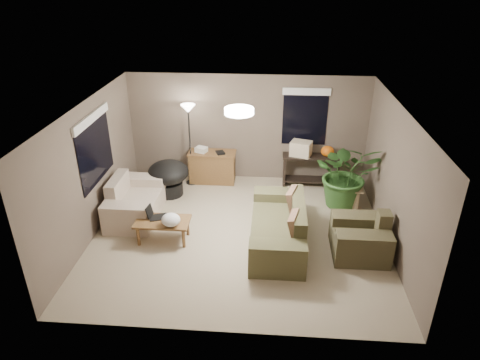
# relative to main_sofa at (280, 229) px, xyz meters

# --- Properties ---
(room_shell) EXTENTS (5.50, 5.50, 5.50)m
(room_shell) POSITION_rel_main_sofa_xyz_m (-0.77, 0.23, 0.96)
(room_shell) COLOR tan
(room_shell) RESTS_ON ground
(main_sofa) EXTENTS (0.95, 2.20, 0.85)m
(main_sofa) POSITION_rel_main_sofa_xyz_m (0.00, 0.00, 0.00)
(main_sofa) COLOR #48462B
(main_sofa) RESTS_ON ground
(throw_pillows) EXTENTS (0.35, 1.39, 0.47)m
(throw_pillows) POSITION_rel_main_sofa_xyz_m (0.26, -0.00, 0.36)
(throw_pillows) COLOR #8C7251
(throw_pillows) RESTS_ON main_sofa
(loveseat) EXTENTS (0.90, 1.60, 0.85)m
(loveseat) POSITION_rel_main_sofa_xyz_m (-2.96, 0.75, 0.00)
(loveseat) COLOR beige
(loveseat) RESTS_ON ground
(armchair) EXTENTS (0.95, 1.00, 0.85)m
(armchair) POSITION_rel_main_sofa_xyz_m (1.43, -0.22, 0.00)
(armchair) COLOR #47412A
(armchair) RESTS_ON ground
(coffee_table) EXTENTS (1.00, 0.55, 0.42)m
(coffee_table) POSITION_rel_main_sofa_xyz_m (-2.16, -0.09, 0.06)
(coffee_table) COLOR brown
(coffee_table) RESTS_ON ground
(laptop) EXTENTS (0.40, 0.33, 0.24)m
(laptop) POSITION_rel_main_sofa_xyz_m (-2.33, 0.01, 0.19)
(laptop) COLOR black
(laptop) RESTS_ON coffee_table
(plastic_bag) EXTENTS (0.38, 0.35, 0.24)m
(plastic_bag) POSITION_rel_main_sofa_xyz_m (-1.96, -0.24, 0.25)
(plastic_bag) COLOR white
(plastic_bag) RESTS_ON coffee_table
(desk) EXTENTS (1.10, 0.50, 0.75)m
(desk) POSITION_rel_main_sofa_xyz_m (-1.57, 2.42, 0.08)
(desk) COLOR brown
(desk) RESTS_ON ground
(desk_papers) EXTENTS (0.73, 0.33, 0.12)m
(desk_papers) POSITION_rel_main_sofa_xyz_m (-1.73, 2.41, 0.51)
(desk_papers) COLOR silver
(desk_papers) RESTS_ON desk
(console_table) EXTENTS (1.30, 0.40, 0.75)m
(console_table) POSITION_rel_main_sofa_xyz_m (0.72, 2.39, 0.14)
(console_table) COLOR black
(console_table) RESTS_ON ground
(pumpkin) EXTENTS (0.31, 0.31, 0.24)m
(pumpkin) POSITION_rel_main_sofa_xyz_m (1.07, 2.39, 0.58)
(pumpkin) COLOR orange
(pumpkin) RESTS_ON console_table
(cardboard_box) EXTENTS (0.53, 0.46, 0.34)m
(cardboard_box) POSITION_rel_main_sofa_xyz_m (0.47, 2.39, 0.62)
(cardboard_box) COLOR beige
(cardboard_box) RESTS_ON console_table
(papasan_chair) EXTENTS (1.04, 1.04, 0.80)m
(papasan_chair) POSITION_rel_main_sofa_xyz_m (-2.45, 1.70, 0.17)
(papasan_chair) COLOR black
(papasan_chair) RESTS_ON ground
(floor_lamp) EXTENTS (0.32, 0.32, 1.91)m
(floor_lamp) POSITION_rel_main_sofa_xyz_m (-2.05, 2.31, 1.30)
(floor_lamp) COLOR black
(floor_lamp) RESTS_ON ground
(ceiling_fixture) EXTENTS (0.50, 0.50, 0.10)m
(ceiling_fixture) POSITION_rel_main_sofa_xyz_m (-0.77, 0.23, 2.15)
(ceiling_fixture) COLOR white
(ceiling_fixture) RESTS_ON room_shell
(houseplant) EXTENTS (1.33, 1.48, 1.15)m
(houseplant) POSITION_rel_main_sofa_xyz_m (1.38, 1.51, 0.28)
(houseplant) COLOR #2D5923
(houseplant) RESTS_ON ground
(cat_scratching_post) EXTENTS (0.32, 0.32, 0.50)m
(cat_scratching_post) POSITION_rel_main_sofa_xyz_m (1.59, 1.26, -0.08)
(cat_scratching_post) COLOR tan
(cat_scratching_post) RESTS_ON ground
(window_left) EXTENTS (0.05, 1.56, 1.33)m
(window_left) POSITION_rel_main_sofa_xyz_m (-3.49, 0.53, 1.49)
(window_left) COLOR black
(window_left) RESTS_ON room_shell
(window_back) EXTENTS (1.06, 0.05, 1.33)m
(window_back) POSITION_rel_main_sofa_xyz_m (0.53, 2.71, 1.49)
(window_back) COLOR black
(window_back) RESTS_ON room_shell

